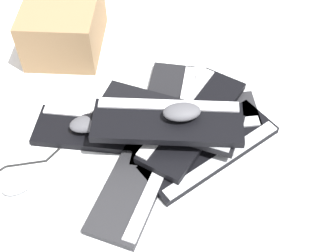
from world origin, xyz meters
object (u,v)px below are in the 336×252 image
(keyboard_1, at_px, (140,175))
(mouse_3, at_px, (94,122))
(keyboard_4, at_px, (167,114))
(keyboard_7, at_px, (168,122))
(keyboard_6, at_px, (168,118))
(cardboard_box, at_px, (64,25))
(keyboard_3, at_px, (191,117))
(mouse_2, at_px, (20,182))
(mouse_1, at_px, (182,112))
(keyboard_0, at_px, (106,130))
(keyboard_5, at_px, (193,120))
(mouse_0, at_px, (87,123))
(keyboard_2, at_px, (210,150))

(keyboard_1, height_order, mouse_3, mouse_3)
(keyboard_4, distance_m, keyboard_7, 0.14)
(keyboard_6, xyz_separation_m, cardboard_box, (0.38, -0.41, 0.02))
(keyboard_4, relative_size, mouse_3, 4.15)
(keyboard_1, bearing_deg, keyboard_3, -123.81)
(mouse_2, bearing_deg, keyboard_3, -12.82)
(mouse_1, bearing_deg, keyboard_6, 133.55)
(keyboard_0, distance_m, cardboard_box, 0.46)
(cardboard_box, bearing_deg, keyboard_5, 139.15)
(mouse_3, xyz_separation_m, cardboard_box, (0.15, -0.41, 0.04))
(keyboard_1, height_order, mouse_1, mouse_1)
(mouse_2, bearing_deg, keyboard_5, -16.70)
(keyboard_3, distance_m, mouse_0, 0.33)
(keyboard_0, height_order, keyboard_5, keyboard_5)
(keyboard_6, height_order, mouse_2, keyboard_6)
(keyboard_0, distance_m, mouse_2, 0.30)
(keyboard_0, height_order, keyboard_1, same)
(keyboard_7, height_order, mouse_3, keyboard_7)
(keyboard_3, height_order, mouse_2, mouse_2)
(cardboard_box, bearing_deg, mouse_2, 86.22)
(keyboard_4, height_order, keyboard_6, keyboard_6)
(mouse_0, bearing_deg, keyboard_6, 166.59)
(mouse_0, height_order, mouse_3, same)
(keyboard_5, relative_size, keyboard_6, 0.98)
(mouse_0, bearing_deg, keyboard_2, 154.89)
(keyboard_0, bearing_deg, mouse_1, 172.61)
(keyboard_1, distance_m, keyboard_3, 0.27)
(keyboard_6, bearing_deg, keyboard_4, -86.13)
(keyboard_5, bearing_deg, mouse_2, 23.80)
(mouse_1, height_order, mouse_3, mouse_1)
(keyboard_7, relative_size, mouse_0, 4.04)
(keyboard_7, xyz_separation_m, mouse_3, (0.23, -0.04, -0.05))
(cardboard_box, bearing_deg, keyboard_2, 136.44)
(keyboard_0, relative_size, keyboard_6, 0.97)
(mouse_0, bearing_deg, keyboard_1, 121.01)
(keyboard_5, bearing_deg, keyboard_0, 4.02)
(mouse_0, distance_m, mouse_3, 0.02)
(keyboard_7, bearing_deg, keyboard_1, 58.64)
(keyboard_4, distance_m, keyboard_6, 0.09)
(keyboard_0, bearing_deg, mouse_3, -4.56)
(keyboard_0, bearing_deg, keyboard_5, -175.98)
(keyboard_0, xyz_separation_m, keyboard_1, (-0.12, 0.17, 0.00))
(keyboard_1, distance_m, keyboard_5, 0.24)
(keyboard_0, relative_size, mouse_2, 4.12)
(keyboard_0, bearing_deg, mouse_2, 41.71)
(keyboard_6, distance_m, mouse_3, 0.23)
(mouse_2, bearing_deg, mouse_3, 5.80)
(keyboard_4, bearing_deg, keyboard_3, 170.40)
(keyboard_0, xyz_separation_m, mouse_2, (0.22, 0.20, 0.01))
(keyboard_6, height_order, keyboard_7, keyboard_7)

